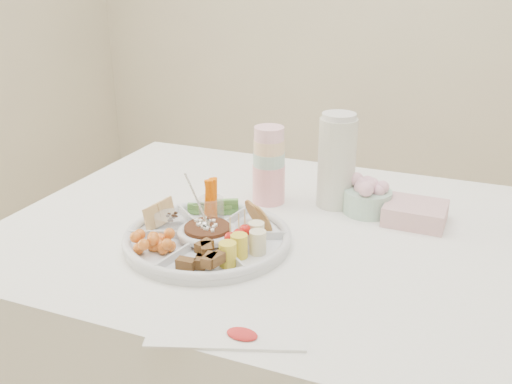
% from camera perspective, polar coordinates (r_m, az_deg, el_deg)
% --- Properties ---
extents(dining_table, '(1.52, 1.02, 0.76)m').
position_cam_1_polar(dining_table, '(1.59, 5.41, -16.45)').
color(dining_table, white).
rests_on(dining_table, floor).
extents(party_tray, '(0.49, 0.49, 0.04)m').
position_cam_1_polar(party_tray, '(1.32, -4.86, -4.34)').
color(party_tray, silver).
rests_on(party_tray, dining_table).
extents(bean_dip, '(0.14, 0.14, 0.04)m').
position_cam_1_polar(bean_dip, '(1.32, -4.87, -4.05)').
color(bean_dip, '#321610').
rests_on(bean_dip, party_tray).
extents(tortillas, '(0.12, 0.12, 0.05)m').
position_cam_1_polar(tortillas, '(1.36, 0.09, -2.38)').
color(tortillas, brown).
rests_on(tortillas, party_tray).
extents(carrot_cucumber, '(0.16, 0.16, 0.11)m').
position_cam_1_polar(carrot_cucumber, '(1.42, -4.40, -0.52)').
color(carrot_cucumber, '#FF6900').
rests_on(carrot_cucumber, party_tray).
extents(pita_raisins, '(0.14, 0.14, 0.06)m').
position_cam_1_polar(pita_raisins, '(1.39, -9.27, -2.27)').
color(pita_raisins, tan).
rests_on(pita_raisins, party_tray).
extents(cherries, '(0.15, 0.15, 0.05)m').
position_cam_1_polar(cherries, '(1.27, -10.24, -4.99)').
color(cherries, orange).
rests_on(cherries, party_tray).
extents(granola_chunks, '(0.13, 0.13, 0.05)m').
position_cam_1_polar(granola_chunks, '(1.20, -5.50, -6.51)').
color(granola_chunks, brown).
rests_on(granola_chunks, party_tray).
extents(banana_tomato, '(0.16, 0.16, 0.10)m').
position_cam_1_polar(banana_tomato, '(1.24, -0.02, -4.22)').
color(banana_tomato, '#F0E684').
rests_on(banana_tomato, party_tray).
extents(cup_stack, '(0.11, 0.11, 0.24)m').
position_cam_1_polar(cup_stack, '(1.52, 1.30, 3.28)').
color(cup_stack, '#BBBEBA').
rests_on(cup_stack, dining_table).
extents(thermos, '(0.12, 0.12, 0.26)m').
position_cam_1_polar(thermos, '(1.51, 8.08, 3.23)').
color(thermos, silver).
rests_on(thermos, dining_table).
extents(flower_bowl, '(0.12, 0.12, 0.09)m').
position_cam_1_polar(flower_bowl, '(1.50, 11.11, -0.39)').
color(flower_bowl, '#A5B8AF').
rests_on(flower_bowl, dining_table).
extents(napkin_stack, '(0.15, 0.13, 0.05)m').
position_cam_1_polar(napkin_stack, '(1.48, 15.64, -2.05)').
color(napkin_stack, '#DCA7AB').
rests_on(napkin_stack, dining_table).
extents(placemat, '(0.29, 0.18, 0.01)m').
position_cam_1_polar(placemat, '(1.03, -2.97, -13.91)').
color(placemat, silver).
rests_on(placemat, dining_table).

